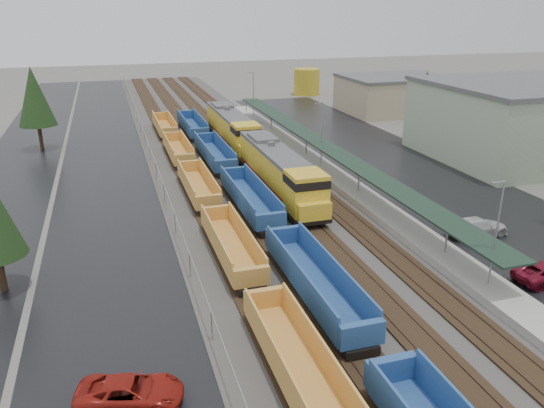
{
  "coord_description": "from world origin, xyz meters",
  "views": [
    {
      "loc": [
        -13.9,
        -5.95,
        18.36
      ],
      "look_at": [
        -1.04,
        35.57,
        2.0
      ],
      "focal_mm": 35.0,
      "sensor_mm": 36.0,
      "label": 1
    }
  ],
  "objects_px": {
    "locomotive_lead": "(280,172)",
    "parked_car_east_c": "(478,227)",
    "well_string_yellow": "(231,245)",
    "parked_car_west_c": "(130,392)",
    "storage_tank": "(307,82)",
    "locomotive_trail": "(232,128)",
    "well_string_blue": "(277,233)"
  },
  "relations": [
    {
      "from": "locomotive_lead",
      "to": "parked_car_east_c",
      "type": "bearing_deg",
      "value": -48.27
    },
    {
      "from": "well_string_yellow",
      "to": "parked_car_west_c",
      "type": "height_order",
      "value": "well_string_yellow"
    },
    {
      "from": "storage_tank",
      "to": "parked_car_west_c",
      "type": "relative_size",
      "value": 1.07
    },
    {
      "from": "well_string_yellow",
      "to": "storage_tank",
      "type": "bearing_deg",
      "value": 65.19
    },
    {
      "from": "parked_car_east_c",
      "to": "parked_car_west_c",
      "type": "bearing_deg",
      "value": 112.33
    },
    {
      "from": "storage_tank",
      "to": "parked_car_west_c",
      "type": "distance_m",
      "value": 96.9
    },
    {
      "from": "locomotive_lead",
      "to": "well_string_yellow",
      "type": "bearing_deg",
      "value": -122.35
    },
    {
      "from": "locomotive_trail",
      "to": "well_string_blue",
      "type": "relative_size",
      "value": 0.22
    },
    {
      "from": "parked_car_east_c",
      "to": "well_string_yellow",
      "type": "bearing_deg",
      "value": 84.5
    },
    {
      "from": "storage_tank",
      "to": "well_string_blue",
      "type": "bearing_deg",
      "value": -112.48
    },
    {
      "from": "locomotive_lead",
      "to": "storage_tank",
      "type": "xyz_separation_m",
      "value": [
        25.8,
        60.48,
        0.21
      ]
    },
    {
      "from": "parked_car_east_c",
      "to": "well_string_blue",
      "type": "bearing_deg",
      "value": 79.62
    },
    {
      "from": "locomotive_trail",
      "to": "parked_car_east_c",
      "type": "xyz_separation_m",
      "value": [
        12.93,
        -35.5,
        -1.79
      ]
    },
    {
      "from": "well_string_yellow",
      "to": "parked_car_west_c",
      "type": "relative_size",
      "value": 19.7
    },
    {
      "from": "well_string_blue",
      "to": "parked_car_east_c",
      "type": "distance_m",
      "value": 17.2
    },
    {
      "from": "well_string_yellow",
      "to": "well_string_blue",
      "type": "distance_m",
      "value": 4.15
    },
    {
      "from": "locomotive_lead",
      "to": "parked_car_east_c",
      "type": "relative_size",
      "value": 4.01
    },
    {
      "from": "parked_car_west_c",
      "to": "parked_car_east_c",
      "type": "xyz_separation_m",
      "value": [
        29.26,
        12.25,
        0.05
      ]
    },
    {
      "from": "locomotive_trail",
      "to": "well_string_yellow",
      "type": "xyz_separation_m",
      "value": [
        -8.0,
        -33.63,
        -1.43
      ]
    },
    {
      "from": "locomotive_lead",
      "to": "storage_tank",
      "type": "height_order",
      "value": "storage_tank"
    },
    {
      "from": "locomotive_lead",
      "to": "well_string_yellow",
      "type": "distance_m",
      "value": 15.02
    },
    {
      "from": "locomotive_lead",
      "to": "parked_car_west_c",
      "type": "distance_m",
      "value": 31.39
    },
    {
      "from": "locomotive_trail",
      "to": "storage_tank",
      "type": "relative_size",
      "value": 3.87
    },
    {
      "from": "locomotive_lead",
      "to": "locomotive_trail",
      "type": "bearing_deg",
      "value": 90.0
    },
    {
      "from": "locomotive_trail",
      "to": "parked_car_east_c",
      "type": "distance_m",
      "value": 37.83
    },
    {
      "from": "parked_car_east_c",
      "to": "locomotive_lead",
      "type": "bearing_deg",
      "value": 41.34
    },
    {
      "from": "locomotive_lead",
      "to": "well_string_blue",
      "type": "relative_size",
      "value": 0.22
    },
    {
      "from": "locomotive_trail",
      "to": "parked_car_east_c",
      "type": "bearing_deg",
      "value": -69.98
    },
    {
      "from": "storage_tank",
      "to": "parked_car_west_c",
      "type": "bearing_deg",
      "value": -115.78
    },
    {
      "from": "locomotive_lead",
      "to": "locomotive_trail",
      "type": "relative_size",
      "value": 1.0
    },
    {
      "from": "locomotive_lead",
      "to": "parked_car_west_c",
      "type": "height_order",
      "value": "locomotive_lead"
    },
    {
      "from": "locomotive_trail",
      "to": "well_string_yellow",
      "type": "relative_size",
      "value": 0.21
    }
  ]
}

